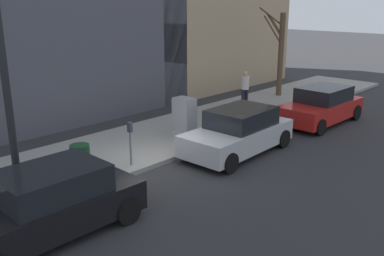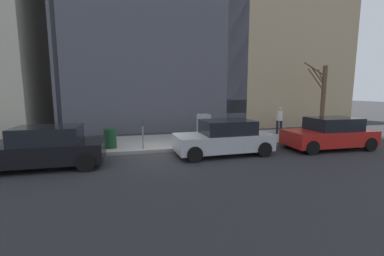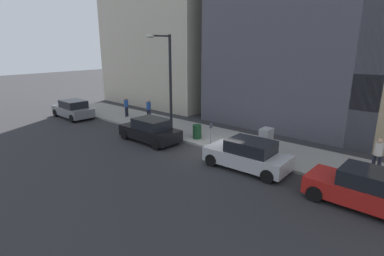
% 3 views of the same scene
% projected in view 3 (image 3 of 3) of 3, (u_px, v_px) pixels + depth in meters
% --- Properties ---
extents(ground_plane, '(120.00, 120.00, 0.00)m').
position_uv_depth(ground_plane, '(215.00, 151.00, 17.51)').
color(ground_plane, '#2B2B2D').
extents(sidewalk, '(4.00, 36.00, 0.15)m').
position_uv_depth(sidewalk, '(234.00, 142.00, 18.95)').
color(sidewalk, gray).
rests_on(sidewalk, ground).
extents(parked_car_red, '(2.01, 4.24, 1.52)m').
position_uv_depth(parked_car_red, '(367.00, 190.00, 11.30)').
color(parked_car_red, red).
rests_on(parked_car_red, ground).
extents(parked_car_silver, '(2.02, 4.25, 1.52)m').
position_uv_depth(parked_car_silver, '(248.00, 155.00, 14.86)').
color(parked_car_silver, '#B7B7BC').
rests_on(parked_car_silver, ground).
extents(parked_car_black, '(1.97, 4.22, 1.52)m').
position_uv_depth(parked_car_black, '(150.00, 130.00, 19.16)').
color(parked_car_black, black).
rests_on(parked_car_black, ground).
extents(parked_car_grey, '(2.05, 4.26, 1.52)m').
position_uv_depth(parked_car_grey, '(73.00, 109.00, 25.46)').
color(parked_car_grey, slate).
rests_on(parked_car_grey, ground).
extents(parking_meter, '(0.14, 0.10, 1.35)m').
position_uv_depth(parking_meter, '(211.00, 132.00, 18.01)').
color(parking_meter, slate).
rests_on(parking_meter, sidewalk).
extents(utility_box, '(0.83, 0.61, 1.43)m').
position_uv_depth(utility_box, '(266.00, 141.00, 16.65)').
color(utility_box, '#A8A399').
rests_on(utility_box, sidewalk).
extents(streetlamp, '(1.97, 0.32, 6.50)m').
position_uv_depth(streetlamp, '(167.00, 77.00, 19.25)').
color(streetlamp, black).
rests_on(streetlamp, sidewalk).
extents(trash_bin, '(0.56, 0.56, 0.90)m').
position_uv_depth(trash_bin, '(197.00, 132.00, 19.36)').
color(trash_bin, '#14381E').
rests_on(trash_bin, sidewalk).
extents(pedestrian_near_meter, '(0.36, 0.40, 1.66)m').
position_uv_depth(pedestrian_near_meter, '(378.00, 153.00, 14.11)').
color(pedestrian_near_meter, '#1E1E2D').
rests_on(pedestrian_near_meter, sidewalk).
extents(pedestrian_midblock, '(0.36, 0.40, 1.66)m').
position_uv_depth(pedestrian_midblock, '(149.00, 108.00, 24.18)').
color(pedestrian_midblock, '#1E1E2D').
rests_on(pedestrian_midblock, sidewalk).
extents(pedestrian_far_corner, '(0.38, 0.36, 1.66)m').
position_uv_depth(pedestrian_far_corner, '(126.00, 106.00, 25.20)').
color(pedestrian_far_corner, '#1E1E2D').
rests_on(pedestrian_far_corner, sidewalk).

